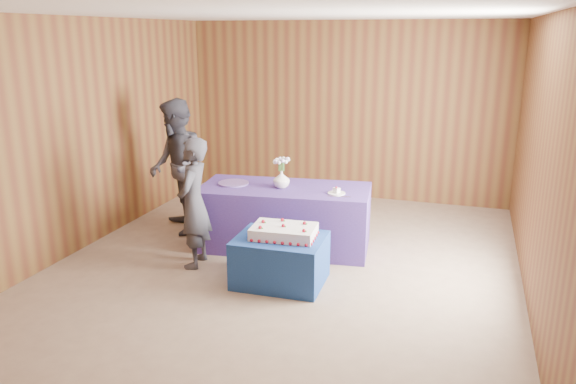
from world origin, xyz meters
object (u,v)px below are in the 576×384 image
at_px(sheet_cake, 284,232).
at_px(serving_table, 285,217).
at_px(cake_table, 280,260).
at_px(guest_left, 194,203).
at_px(vase, 281,179).
at_px(guest_right, 177,167).

bearing_deg(sheet_cake, serving_table, 103.75).
bearing_deg(cake_table, serving_table, 104.30).
height_order(cake_table, guest_left, guest_left).
height_order(serving_table, sheet_cake, serving_table).
xyz_separation_m(vase, guest_right, (-1.45, 0.13, 0.01)).
bearing_deg(cake_table, sheet_cake, 33.63).
height_order(cake_table, sheet_cake, sheet_cake).
bearing_deg(serving_table, guest_right, 169.30).
distance_m(serving_table, guest_left, 1.19).
bearing_deg(sheet_cake, vase, 105.87).
relative_size(vase, guest_left, 0.14).
bearing_deg(cake_table, guest_right, 146.78).
bearing_deg(guest_right, vase, 46.74).
bearing_deg(serving_table, sheet_cake, -78.92).
relative_size(cake_table, guest_right, 0.52).
xyz_separation_m(sheet_cake, guest_left, (-1.08, 0.13, 0.16)).
bearing_deg(guest_left, serving_table, 129.10).
bearing_deg(sheet_cake, cake_table, -149.01).
distance_m(vase, guest_left, 1.10).
distance_m(guest_left, guest_right, 1.19).
bearing_deg(guest_left, sheet_cake, 74.88).
height_order(serving_table, guest_right, guest_right).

